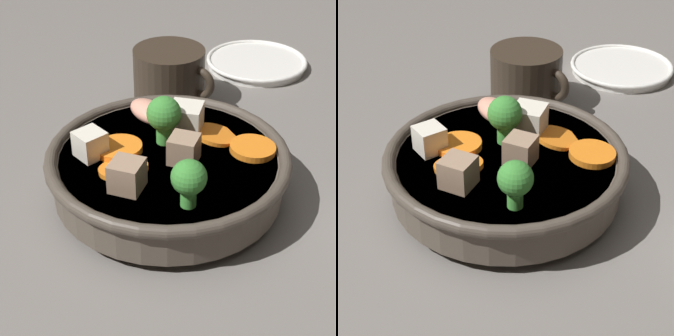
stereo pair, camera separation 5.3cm
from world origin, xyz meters
The scene contains 4 objects.
ground_plane centered at (0.00, 0.00, 0.00)m, with size 3.00×3.00×0.00m, color slate.
stirfry_bowl centered at (0.00, 0.00, 0.03)m, with size 0.23×0.23×0.10m.
side_saucer centered at (-0.06, 0.32, 0.01)m, with size 0.14×0.14×0.01m.
dark_mug centered at (-0.11, 0.16, 0.04)m, with size 0.11×0.09×0.07m.
Camera 2 is at (0.29, -0.33, 0.34)m, focal length 60.00 mm.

